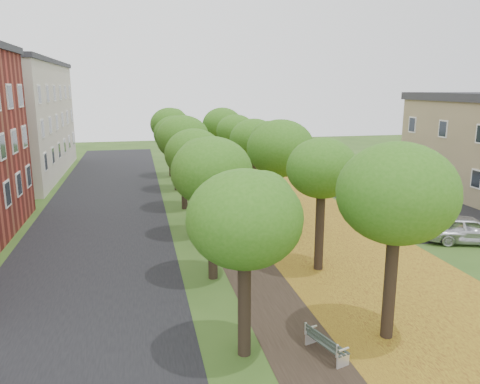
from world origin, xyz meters
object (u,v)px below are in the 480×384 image
car_white (352,184)px  bench (325,343)px  car_silver (468,229)px  car_red (407,208)px  car_grey (392,201)px

car_white → bench: bearing=175.0°
car_silver → car_red: (-0.58, 4.83, -0.05)m
bench → car_red: size_ratio=0.40×
car_silver → car_white: bearing=21.9°
bench → car_grey: 18.34m
car_grey → bench: bearing=167.0°
car_silver → car_red: 4.86m
car_silver → car_white: car_silver is taller
car_red → car_grey: car_grey is taller
bench → car_grey: size_ratio=0.34×
bench → car_white: 23.37m
car_grey → car_white: 5.91m
car_grey → car_white: car_grey is taller
bench → car_silver: 14.11m
car_red → car_grey: 1.68m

